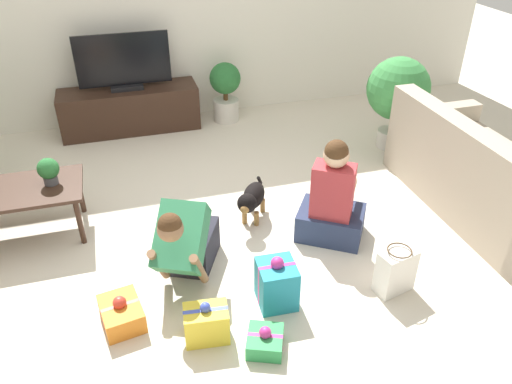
# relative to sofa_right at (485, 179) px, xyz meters

# --- Properties ---
(ground_plane) EXTENTS (16.00, 16.00, 0.00)m
(ground_plane) POSITION_rel_sofa_right_xyz_m (-2.37, 0.25, -0.30)
(ground_plane) COLOR beige
(wall_back) EXTENTS (8.40, 0.06, 2.60)m
(wall_back) POSITION_rel_sofa_right_xyz_m (-2.37, 2.88, 1.00)
(wall_back) COLOR white
(wall_back) RESTS_ON ground_plane
(sofa_right) EXTENTS (0.94, 1.96, 0.85)m
(sofa_right) POSITION_rel_sofa_right_xyz_m (0.00, 0.00, 0.00)
(sofa_right) COLOR tan
(sofa_right) RESTS_ON ground_plane
(coffee_table) EXTENTS (0.98, 0.59, 0.44)m
(coffee_table) POSITION_rel_sofa_right_xyz_m (-3.84, 0.70, 0.10)
(coffee_table) COLOR #382319
(coffee_table) RESTS_ON ground_plane
(tv_console) EXTENTS (1.56, 0.47, 0.50)m
(tv_console) POSITION_rel_sofa_right_xyz_m (-2.85, 2.58, -0.05)
(tv_console) COLOR #382319
(tv_console) RESTS_ON ground_plane
(tv) EXTENTS (1.02, 0.20, 0.62)m
(tv) POSITION_rel_sofa_right_xyz_m (-2.85, 2.58, 0.48)
(tv) COLOR black
(tv) RESTS_ON tv_console
(potted_plant_corner_right) EXTENTS (0.66, 0.66, 0.99)m
(potted_plant_corner_right) POSITION_rel_sofa_right_xyz_m (-0.14, 1.33, 0.34)
(potted_plant_corner_right) COLOR beige
(potted_plant_corner_right) RESTS_ON ground_plane
(potted_plant_back_right) EXTENTS (0.37, 0.37, 0.71)m
(potted_plant_back_right) POSITION_rel_sofa_right_xyz_m (-1.72, 2.53, 0.10)
(potted_plant_back_right) COLOR beige
(potted_plant_back_right) RESTS_ON ground_plane
(person_kneeling) EXTENTS (0.61, 0.81, 0.75)m
(person_kneeling) POSITION_rel_sofa_right_xyz_m (-2.65, -0.17, 0.02)
(person_kneeling) COLOR #23232D
(person_kneeling) RESTS_ON ground_plane
(person_sitting) EXTENTS (0.65, 0.62, 0.90)m
(person_sitting) POSITION_rel_sofa_right_xyz_m (-1.45, -0.01, 0.03)
(person_sitting) COLOR #283351
(person_sitting) RESTS_ON ground_plane
(dog) EXTENTS (0.35, 0.49, 0.36)m
(dog) POSITION_rel_sofa_right_xyz_m (-2.01, 0.37, -0.07)
(dog) COLOR black
(dog) RESTS_ON ground_plane
(gift_box_a) EXTENTS (0.30, 0.22, 0.30)m
(gift_box_a) POSITION_rel_sofa_right_xyz_m (-2.64, -0.79, -0.18)
(gift_box_a) COLOR yellow
(gift_box_a) RESTS_ON ground_plane
(gift_box_b) EXTENTS (0.30, 0.37, 0.22)m
(gift_box_b) POSITION_rel_sofa_right_xyz_m (-3.16, -0.51, -0.22)
(gift_box_b) COLOR orange
(gift_box_b) RESTS_ON ground_plane
(gift_box_c) EXTENTS (0.30, 0.31, 0.18)m
(gift_box_c) POSITION_rel_sofa_right_xyz_m (-2.31, -0.98, -0.24)
(gift_box_c) COLOR #2D934C
(gift_box_c) RESTS_ON ground_plane
(gift_box_d) EXTENTS (0.27, 0.28, 0.39)m
(gift_box_d) POSITION_rel_sofa_right_xyz_m (-2.11, -0.61, -0.13)
(gift_box_d) COLOR teal
(gift_box_d) RESTS_ON ground_plane
(gift_bag_a) EXTENTS (0.30, 0.21, 0.36)m
(gift_bag_a) POSITION_rel_sofa_right_xyz_m (-1.27, -0.73, -0.13)
(gift_bag_a) COLOR white
(gift_bag_a) RESTS_ON ground_plane
(tabletop_plant) EXTENTS (0.17, 0.17, 0.22)m
(tabletop_plant) POSITION_rel_sofa_right_xyz_m (-3.58, 0.72, 0.27)
(tabletop_plant) COLOR #4C4C51
(tabletop_plant) RESTS_ON coffee_table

